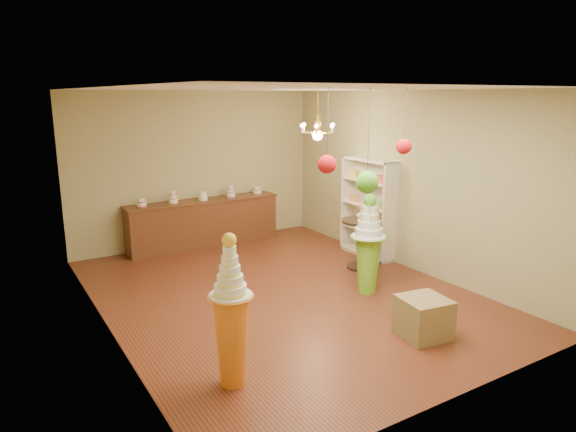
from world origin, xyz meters
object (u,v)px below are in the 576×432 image
pedestal_green (368,251)px  pedestal_orange (232,328)px  sideboard (204,222)px  round_table (361,237)px

pedestal_green → pedestal_orange: pedestal_orange is taller
pedestal_green → sideboard: pedestal_green is taller
pedestal_orange → round_table: 4.07m
sideboard → round_table: sideboard is taller
pedestal_orange → round_table: pedestal_orange is taller
pedestal_orange → sideboard: pedestal_orange is taller
pedestal_green → round_table: pedestal_green is taller
pedestal_orange → sideboard: bearing=70.6°
pedestal_orange → sideboard: 5.13m
round_table → sideboard: bearing=123.0°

